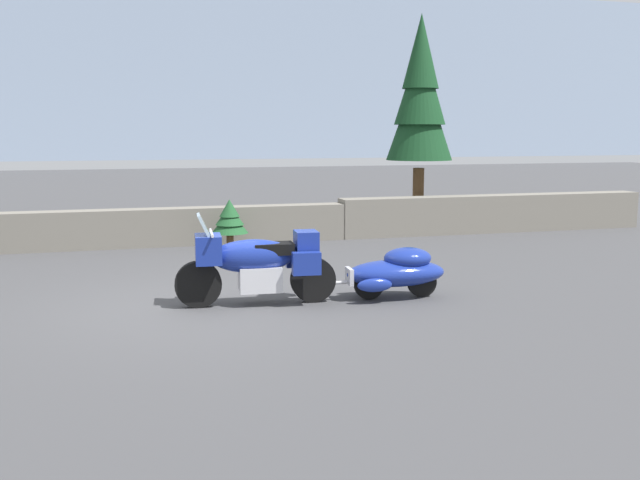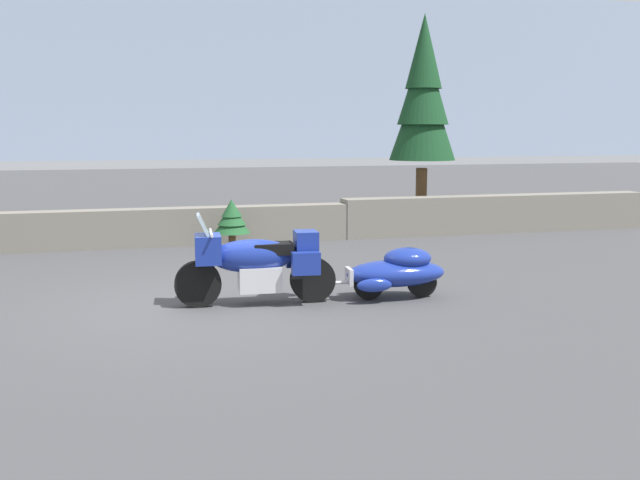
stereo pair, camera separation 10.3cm
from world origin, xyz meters
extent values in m
plane|color=#424244|center=(0.00, 0.00, 0.00)|extent=(80.00, 80.00, 0.00)
cube|color=slate|center=(0.00, 5.72, 0.41)|extent=(8.00, 0.53, 0.82)
cube|color=slate|center=(8.00, 5.73, 0.46)|extent=(8.00, 0.59, 0.92)
cube|color=#8C9EB7|center=(0.00, 95.70, 8.00)|extent=(240.00, 80.00, 16.00)
cylinder|color=black|center=(0.05, -0.05, 0.33)|extent=(0.67, 0.19, 0.66)
cylinder|color=black|center=(1.70, -0.18, 0.33)|extent=(0.67, 0.19, 0.66)
cube|color=silver|center=(0.92, -0.12, 0.38)|extent=(0.63, 0.49, 0.36)
ellipsoid|color=navy|center=(0.83, -0.11, 0.71)|extent=(1.23, 0.53, 0.48)
cube|color=navy|center=(0.20, -0.06, 0.83)|extent=(0.40, 0.55, 0.40)
cube|color=#9EB7C6|center=(0.15, -0.06, 1.16)|extent=(0.22, 0.45, 0.34)
cube|color=black|center=(1.12, -0.13, 0.81)|extent=(0.59, 0.40, 0.16)
cube|color=navy|center=(1.60, -0.17, 0.91)|extent=(0.35, 0.42, 0.28)
cube|color=navy|center=(1.52, -0.47, 0.63)|extent=(0.41, 0.19, 0.32)
cube|color=navy|center=(1.57, 0.13, 0.63)|extent=(0.41, 0.19, 0.32)
cylinder|color=silver|center=(0.25, -0.06, 1.06)|extent=(0.10, 0.70, 0.04)
cylinder|color=silver|center=(0.10, -0.05, 0.58)|extent=(0.26, 0.09, 0.54)
cylinder|color=black|center=(2.54, -0.24, 0.22)|extent=(0.45, 0.13, 0.44)
cylinder|color=black|center=(3.36, -0.31, 0.22)|extent=(0.45, 0.13, 0.44)
ellipsoid|color=navy|center=(2.95, -0.28, 0.38)|extent=(1.55, 0.80, 0.40)
ellipsoid|color=navy|center=(3.13, -0.29, 0.60)|extent=(0.76, 0.62, 0.32)
cube|color=silver|center=(2.24, -0.22, 0.36)|extent=(0.09, 0.32, 0.24)
ellipsoid|color=navy|center=(2.51, -0.56, 0.28)|extent=(0.53, 0.18, 0.20)
ellipsoid|color=navy|center=(2.56, 0.07, 0.28)|extent=(0.53, 0.18, 0.20)
cylinder|color=silver|center=(1.85, -0.19, 0.27)|extent=(0.70, 0.11, 0.05)
cylinder|color=brown|center=(6.42, 6.85, 0.78)|extent=(0.29, 0.29, 1.55)
cone|color=#143D1E|center=(6.42, 6.85, 2.98)|extent=(1.67, 1.67, 2.45)
cone|color=#143D1E|center=(6.42, 6.85, 3.72)|extent=(1.29, 1.29, 2.15)
cone|color=#143D1E|center=(6.42, 6.85, 4.46)|extent=(0.92, 0.92, 1.84)
cylinder|color=brown|center=(1.25, 4.86, 0.15)|extent=(0.15, 0.15, 0.31)
cone|color=#1E5128|center=(1.25, 4.86, 0.59)|extent=(0.78, 0.78, 0.48)
cone|color=#1E5128|center=(1.25, 4.86, 0.73)|extent=(0.60, 0.60, 0.42)
cone|color=#1E5128|center=(1.25, 4.86, 0.88)|extent=(0.43, 0.43, 0.36)
camera|label=1|loc=(-0.97, -9.93, 2.45)|focal=39.80mm
camera|label=2|loc=(-0.87, -9.96, 2.45)|focal=39.80mm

